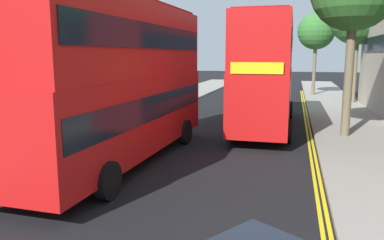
# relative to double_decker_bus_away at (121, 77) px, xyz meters

# --- Properties ---
(sidewalk_right) EXTENTS (4.00, 80.00, 0.14)m
(sidewalk_right) POSITION_rel_double_decker_bus_away_xyz_m (8.77, 4.11, -2.96)
(sidewalk_right) COLOR gray
(sidewalk_right) RESTS_ON ground
(sidewalk_left) EXTENTS (4.00, 80.00, 0.14)m
(sidewalk_left) POSITION_rel_double_decker_bus_away_xyz_m (-4.23, 4.11, -2.96)
(sidewalk_left) COLOR gray
(sidewalk_left) RESTS_ON ground
(kerb_line_outer) EXTENTS (0.10, 56.00, 0.01)m
(kerb_line_outer) POSITION_rel_double_decker_bus_away_xyz_m (6.67, 2.11, -3.03)
(kerb_line_outer) COLOR yellow
(kerb_line_outer) RESTS_ON ground
(kerb_line_inner) EXTENTS (0.10, 56.00, 0.01)m
(kerb_line_inner) POSITION_rel_double_decker_bus_away_xyz_m (6.51, 2.11, -3.03)
(kerb_line_inner) COLOR yellow
(kerb_line_inner) RESTS_ON ground
(double_decker_bus_away) EXTENTS (3.03, 10.87, 5.64)m
(double_decker_bus_away) POSITION_rel_double_decker_bus_away_xyz_m (0.00, 0.00, 0.00)
(double_decker_bus_away) COLOR red
(double_decker_bus_away) RESTS_ON ground
(double_decker_bus_oncoming) EXTENTS (2.82, 10.82, 5.64)m
(double_decker_bus_oncoming) POSITION_rel_double_decker_bus_away_xyz_m (4.36, 7.98, 0.00)
(double_decker_bus_oncoming) COLOR red
(double_decker_bus_oncoming) RESTS_ON ground
(street_tree_near) EXTENTS (4.22, 4.22, 8.60)m
(street_tree_near) POSITION_rel_double_decker_bus_away_xyz_m (10.21, 19.56, 3.56)
(street_tree_near) COLOR #6B6047
(street_tree_near) RESTS_ON sidewalk_right
(street_tree_distant) EXTENTS (3.33, 3.33, 7.45)m
(street_tree_distant) POSITION_rel_double_decker_bus_away_xyz_m (7.53, 25.02, 2.85)
(street_tree_distant) COLOR #6B6047
(street_tree_distant) RESTS_ON sidewalk_right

